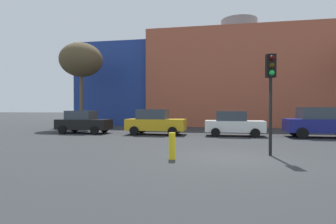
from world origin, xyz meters
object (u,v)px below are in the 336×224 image
(parked_car_0, at_px, (83,122))
(parked_car_3, at_px, (321,123))
(parked_car_2, at_px, (234,124))
(traffic_light_island, at_px, (271,81))
(bollard_yellow_0, at_px, (172,146))
(parked_car_1, at_px, (155,122))
(bare_tree_1, at_px, (81,60))

(parked_car_0, height_order, parked_car_3, parked_car_3)
(parked_car_2, xyz_separation_m, parked_car_3, (5.32, 0.00, 0.12))
(parked_car_0, bearing_deg, traffic_light_island, -32.43)
(parked_car_0, bearing_deg, bollard_yellow_0, -47.57)
(parked_car_2, xyz_separation_m, bollard_yellow_0, (-2.54, -8.99, -0.34))
(parked_car_2, height_order, bollard_yellow_0, parked_car_2)
(parked_car_1, height_order, bollard_yellow_0, parked_car_1)
(parked_car_1, xyz_separation_m, bollard_yellow_0, (2.78, -8.99, -0.40))
(bollard_yellow_0, bearing_deg, parked_car_3, 48.83)
(parked_car_0, distance_m, bare_tree_1, 7.67)
(parked_car_0, distance_m, traffic_light_island, 14.15)
(parked_car_1, height_order, bare_tree_1, bare_tree_1)
(parked_car_1, relative_size, bare_tree_1, 0.52)
(parked_car_2, distance_m, parked_car_3, 5.32)
(parked_car_0, relative_size, parked_car_3, 0.88)
(traffic_light_island, xyz_separation_m, bare_tree_1, (-14.50, 12.23, 3.36))
(parked_car_2, xyz_separation_m, bare_tree_1, (-13.45, 4.72, 5.43))
(parked_car_3, relative_size, bare_tree_1, 0.56)
(parked_car_0, xyz_separation_m, parked_car_3, (16.07, -0.00, 0.12))
(parked_car_0, relative_size, bare_tree_1, 0.49)
(parked_car_2, height_order, parked_car_3, parked_car_3)
(parked_car_1, xyz_separation_m, parked_car_3, (10.64, 0.00, 0.07))
(bare_tree_1, bearing_deg, parked_car_1, -30.15)
(parked_car_3, relative_size, traffic_light_island, 1.12)
(parked_car_0, xyz_separation_m, bollard_yellow_0, (8.21, -8.99, -0.35))
(bare_tree_1, height_order, bollard_yellow_0, bare_tree_1)
(parked_car_1, xyz_separation_m, traffic_light_island, (6.38, -7.51, 2.00))
(parked_car_3, height_order, bollard_yellow_0, parked_car_3)
(parked_car_1, bearing_deg, bollard_yellow_0, -72.82)
(traffic_light_island, height_order, bare_tree_1, bare_tree_1)
(bare_tree_1, bearing_deg, parked_car_3, -14.12)
(parked_car_1, height_order, parked_car_3, parked_car_3)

